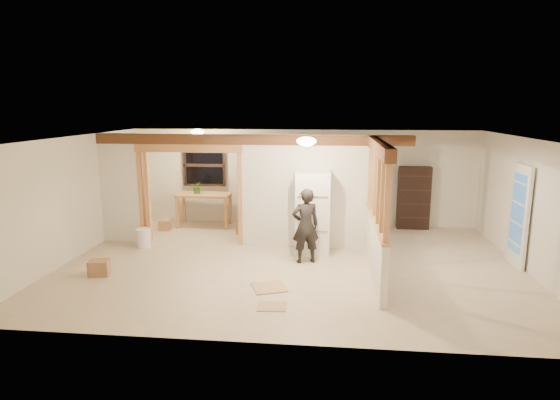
# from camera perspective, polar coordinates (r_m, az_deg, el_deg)

# --- Properties ---
(floor) EXTENTS (9.00, 6.50, 0.01)m
(floor) POSITION_cam_1_polar(r_m,az_deg,el_deg) (9.47, 1.39, -7.75)
(floor) COLOR beige
(floor) RESTS_ON ground
(ceiling) EXTENTS (9.00, 6.50, 0.01)m
(ceiling) POSITION_cam_1_polar(r_m,az_deg,el_deg) (8.97, 1.47, 7.56)
(ceiling) COLOR white
(wall_back) EXTENTS (9.00, 0.01, 2.50)m
(wall_back) POSITION_cam_1_polar(r_m,az_deg,el_deg) (12.33, 2.66, 2.75)
(wall_back) COLOR silver
(wall_back) RESTS_ON floor
(wall_front) EXTENTS (9.00, 0.01, 2.50)m
(wall_front) POSITION_cam_1_polar(r_m,az_deg,el_deg) (6.00, -1.11, -6.54)
(wall_front) COLOR silver
(wall_front) RESTS_ON floor
(wall_left) EXTENTS (0.01, 6.50, 2.50)m
(wall_left) POSITION_cam_1_polar(r_m,az_deg,el_deg) (10.49, -23.87, 0.26)
(wall_left) COLOR silver
(wall_left) RESTS_ON floor
(wall_right) EXTENTS (0.01, 6.50, 2.50)m
(wall_right) POSITION_cam_1_polar(r_m,az_deg,el_deg) (9.86, 28.49, -0.81)
(wall_right) COLOR silver
(wall_right) RESTS_ON floor
(partition_left_stub) EXTENTS (0.90, 0.12, 2.50)m
(partition_left_stub) POSITION_cam_1_polar(r_m,az_deg,el_deg) (11.34, -18.91, 1.38)
(partition_left_stub) COLOR silver
(partition_left_stub) RESTS_ON floor
(partition_center) EXTENTS (2.80, 0.12, 2.50)m
(partition_center) POSITION_cam_1_polar(r_m,az_deg,el_deg) (10.30, 3.08, 1.03)
(partition_center) COLOR silver
(partition_center) RESTS_ON floor
(doorway_frame) EXTENTS (2.46, 0.14, 2.20)m
(doorway_frame) POSITION_cam_1_polar(r_m,az_deg,el_deg) (10.77, -10.87, 0.49)
(doorway_frame) COLOR tan
(doorway_frame) RESTS_ON floor
(header_beam_back) EXTENTS (7.00, 0.18, 0.22)m
(header_beam_back) POSITION_cam_1_polar(r_m,az_deg,el_deg) (10.29, -3.60, 7.36)
(header_beam_back) COLOR brown
(header_beam_back) RESTS_ON ceiling
(header_beam_right) EXTENTS (0.18, 3.30, 0.22)m
(header_beam_right) POSITION_cam_1_polar(r_m,az_deg,el_deg) (8.59, 12.01, 6.35)
(header_beam_right) COLOR brown
(header_beam_right) RESTS_ON ceiling
(pony_wall) EXTENTS (0.12, 3.20, 1.00)m
(pony_wall) POSITION_cam_1_polar(r_m,az_deg,el_deg) (8.95, 11.51, -5.73)
(pony_wall) COLOR silver
(pony_wall) RESTS_ON floor
(stud_partition) EXTENTS (0.14, 3.20, 1.32)m
(stud_partition) POSITION_cam_1_polar(r_m,az_deg,el_deg) (8.68, 11.81, 1.61)
(stud_partition) COLOR tan
(stud_partition) RESTS_ON pony_wall
(window_back) EXTENTS (1.12, 0.10, 1.10)m
(window_back) POSITION_cam_1_polar(r_m,az_deg,el_deg) (12.63, -9.24, 4.20)
(window_back) COLOR black
(window_back) RESTS_ON wall_back
(french_door) EXTENTS (0.12, 0.86, 2.00)m
(french_door) POSITION_cam_1_polar(r_m,az_deg,el_deg) (10.24, 27.11, -1.71)
(french_door) COLOR white
(french_door) RESTS_ON floor
(ceiling_dome_main) EXTENTS (0.36, 0.36, 0.16)m
(ceiling_dome_main) POSITION_cam_1_polar(r_m,az_deg,el_deg) (8.45, 3.24, 7.17)
(ceiling_dome_main) COLOR #FFEABF
(ceiling_dome_main) RESTS_ON ceiling
(ceiling_dome_util) EXTENTS (0.32, 0.32, 0.14)m
(ceiling_dome_util) POSITION_cam_1_polar(r_m,az_deg,el_deg) (11.69, -10.03, 8.18)
(ceiling_dome_util) COLOR #FFEABF
(ceiling_dome_util) RESTS_ON ceiling
(hanging_bulb) EXTENTS (0.07, 0.07, 0.07)m
(hanging_bulb) POSITION_cam_1_polar(r_m,az_deg,el_deg) (10.90, -8.45, 6.43)
(hanging_bulb) COLOR #FFD88C
(hanging_bulb) RESTS_ON ceiling
(refrigerator) EXTENTS (0.72, 0.70, 1.75)m
(refrigerator) POSITION_cam_1_polar(r_m,az_deg,el_deg) (9.96, 4.04, -1.53)
(refrigerator) COLOR silver
(refrigerator) RESTS_ON floor
(woman) EXTENTS (0.64, 0.52, 1.52)m
(woman) POSITION_cam_1_polar(r_m,az_deg,el_deg) (9.33, 3.13, -3.16)
(woman) COLOR #292424
(woman) RESTS_ON floor
(work_table) EXTENTS (1.40, 0.74, 0.87)m
(work_table) POSITION_cam_1_polar(r_m,az_deg,el_deg) (12.37, -9.22, -1.20)
(work_table) COLOR tan
(work_table) RESTS_ON floor
(potted_plant) EXTENTS (0.31, 0.27, 0.33)m
(potted_plant) POSITION_cam_1_polar(r_m,az_deg,el_deg) (12.27, -10.05, 1.52)
(potted_plant) COLOR #2D642C
(potted_plant) RESTS_ON work_table
(shop_vac) EXTENTS (0.67, 0.67, 0.66)m
(shop_vac) POSITION_cam_1_polar(r_m,az_deg,el_deg) (12.55, -16.51, -1.83)
(shop_vac) COLOR #980E0D
(shop_vac) RESTS_ON floor
(bookshelf) EXTENTS (0.80, 0.27, 1.60)m
(bookshelf) POSITION_cam_1_polar(r_m,az_deg,el_deg) (12.37, 15.99, 0.24)
(bookshelf) COLOR black
(bookshelf) RESTS_ON floor
(bucket) EXTENTS (0.34, 0.34, 0.42)m
(bucket) POSITION_cam_1_polar(r_m,az_deg,el_deg) (10.89, -16.31, -4.47)
(bucket) COLOR silver
(bucket) RESTS_ON floor
(box_util_a) EXTENTS (0.36, 0.31, 0.31)m
(box_util_a) POSITION_cam_1_polar(r_m,az_deg,el_deg) (11.61, -4.39, -3.34)
(box_util_a) COLOR #A3734F
(box_util_a) RESTS_ON floor
(box_util_b) EXTENTS (0.32, 0.32, 0.26)m
(box_util_b) POSITION_cam_1_polar(r_m,az_deg,el_deg) (12.25, -13.87, -2.97)
(box_util_b) COLOR #A3734F
(box_util_b) RESTS_ON floor
(box_front) EXTENTS (0.41, 0.36, 0.29)m
(box_front) POSITION_cam_1_polar(r_m,az_deg,el_deg) (9.41, -21.20, -7.72)
(box_front) COLOR #A3734F
(box_front) RESTS_ON floor
(floor_panel_near) EXTENTS (0.71, 0.71, 0.02)m
(floor_panel_near) POSITION_cam_1_polar(r_m,az_deg,el_deg) (8.25, -1.36, -10.60)
(floor_panel_near) COLOR tan
(floor_panel_near) RESTS_ON floor
(floor_panel_far) EXTENTS (0.47, 0.38, 0.01)m
(floor_panel_far) POSITION_cam_1_polar(r_m,az_deg,el_deg) (7.53, -0.98, -12.86)
(floor_panel_far) COLOR tan
(floor_panel_far) RESTS_ON floor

